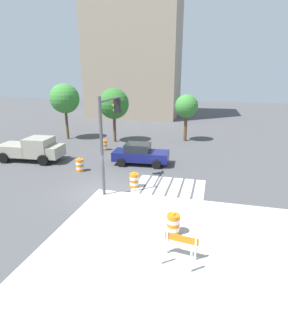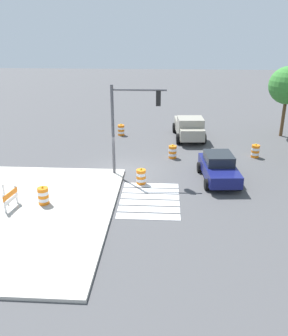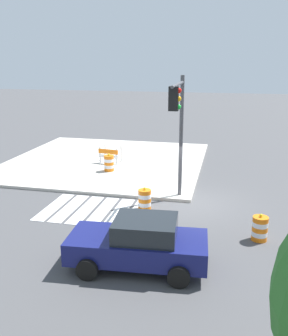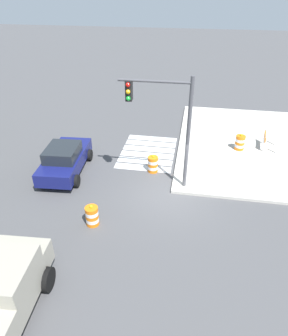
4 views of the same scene
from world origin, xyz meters
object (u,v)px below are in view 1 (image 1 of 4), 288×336
traffic_barrel_crosswalk_end (134,180)px  street_tree_streetside_mid (186,107)px  traffic_barrel_median_near (104,145)px  traffic_light_pole (108,126)px  construction_barricade (180,245)px  traffic_barrel_near_corner (80,165)px  pickup_truck (33,149)px  traffic_barrel_on_sidewalk (173,224)px  street_tree_streetside_near (65,99)px  street_tree_streetside_far (114,104)px  sports_car (140,154)px

traffic_barrel_crosswalk_end → street_tree_streetside_mid: size_ratio=0.21×
traffic_barrel_median_near → traffic_light_pole: 9.96m
traffic_light_pole → construction_barricade: bearing=-49.6°
traffic_barrel_near_corner → pickup_truck: bearing=163.4°
pickup_truck → traffic_barrel_on_sidewalk: 15.09m
street_tree_streetside_near → street_tree_streetside_far: street_tree_streetside_near is taller
pickup_truck → street_tree_streetside_near: bearing=99.8°
pickup_truck → sports_car: bearing=8.7°
street_tree_streetside_near → street_tree_streetside_far: bearing=0.4°
traffic_barrel_near_corner → street_tree_streetside_mid: street_tree_streetside_mid is taller
sports_car → traffic_barrel_median_near: bearing=143.5°
pickup_truck → street_tree_streetside_far: (4.05, 7.98, 2.89)m
traffic_barrel_median_near → traffic_light_pole: (3.88, -8.50, 3.46)m
traffic_barrel_crosswalk_end → street_tree_streetside_mid: street_tree_streetside_mid is taller
construction_barricade → street_tree_streetside_far: (-9.11, 17.85, 3.14)m
sports_car → street_tree_streetside_far: size_ratio=0.82×
traffic_barrel_on_sidewalk → street_tree_streetside_near: size_ratio=0.18×
pickup_truck → street_tree_streetside_far: 9.40m
traffic_barrel_median_near → construction_barricade: size_ratio=0.77×
traffic_barrel_near_corner → traffic_barrel_median_near: (-0.51, 5.92, 0.00)m
sports_car → street_tree_streetside_far: (-4.54, 6.67, 3.05)m
street_tree_streetside_near → street_tree_streetside_mid: (12.47, 2.16, -0.71)m
traffic_barrel_median_near → street_tree_streetside_mid: bearing=39.4°
street_tree_streetside_near → sports_car: bearing=-33.7°
sports_car → traffic_barrel_on_sidewalk: (4.06, -9.52, -0.21)m
traffic_barrel_near_corner → traffic_barrel_median_near: same height
traffic_barrel_crosswalk_end → street_tree_streetside_near: street_tree_streetside_near is taller
traffic_barrel_median_near → construction_barricade: (8.88, -14.37, 0.27)m
pickup_truck → street_tree_streetside_mid: (11.10, 10.10, 2.58)m
street_tree_streetside_mid → street_tree_streetside_far: bearing=-163.3°
street_tree_streetside_mid → pickup_truck: bearing=-137.7°
traffic_light_pole → street_tree_streetside_near: street_tree_streetside_near is taller
traffic_barrel_on_sidewalk → traffic_light_pole: bearing=136.8°
sports_car → pickup_truck: pickup_truck is taller
traffic_light_pole → street_tree_streetside_mid: size_ratio=1.15×
traffic_barrel_crosswalk_end → traffic_light_pole: size_ratio=0.19×
traffic_barrel_crosswalk_end → traffic_barrel_on_sidewalk: (3.18, -4.86, 0.15)m
construction_barricade → traffic_light_pole: 8.34m
traffic_barrel_near_corner → traffic_barrel_median_near: size_ratio=1.00×
street_tree_streetside_mid → street_tree_streetside_near: bearing=-170.2°
traffic_barrel_median_near → traffic_barrel_on_sidewalk: 15.22m
traffic_barrel_on_sidewalk → traffic_light_pole: (-4.49, 4.22, 3.31)m
street_tree_streetside_near → traffic_barrel_crosswalk_end: bearing=-46.2°
sports_car → traffic_light_pole: bearing=-94.6°
traffic_barrel_median_near → street_tree_streetside_far: (-0.23, 3.49, 3.41)m
pickup_truck → traffic_barrel_near_corner: size_ratio=5.17×
traffic_barrel_crosswalk_end → street_tree_streetside_near: 16.11m
street_tree_streetside_far → traffic_barrel_median_near: bearing=-86.2°
construction_barricade → street_tree_streetside_near: size_ratio=0.23×
construction_barricade → traffic_barrel_median_near: bearing=121.7°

